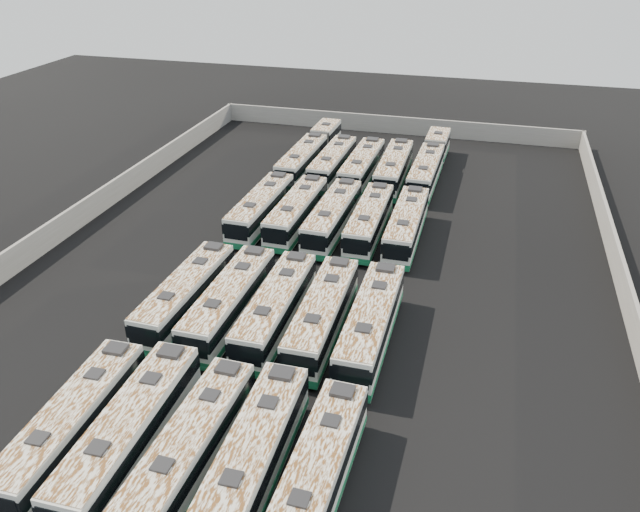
{
  "coord_description": "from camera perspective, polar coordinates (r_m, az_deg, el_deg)",
  "views": [
    {
      "loc": [
        11.58,
        -40.43,
        24.28
      ],
      "look_at": [
        0.45,
        -0.42,
        1.6
      ],
      "focal_mm": 35.0,
      "sensor_mm": 36.0,
      "label": 1
    }
  ],
  "objects": [
    {
      "name": "bus_back_right",
      "position": [
        64.57,
        6.74,
        7.92
      ],
      "size": [
        2.57,
        11.46,
        3.22
      ],
      "rotation": [
        0.0,
        0.0,
        0.01
      ],
      "color": "beige",
      "rests_on": "ground"
    },
    {
      "name": "bus_front_left",
      "position": [
        33.69,
        -16.96,
        -15.13
      ],
      "size": [
        2.62,
        11.53,
        3.24
      ],
      "rotation": [
        0.0,
        0.0,
        0.02
      ],
      "color": "beige",
      "rests_on": "ground"
    },
    {
      "name": "bus_midfront_far_left",
      "position": [
        43.57,
        -12.16,
        -3.47
      ],
      "size": [
        2.6,
        11.09,
        3.11
      ],
      "rotation": [
        0.0,
        0.0,
        -0.02
      ],
      "color": "beige",
      "rests_on": "ground"
    },
    {
      "name": "bus_back_far_right",
      "position": [
        67.01,
        10.0,
        8.42
      ],
      "size": [
        2.68,
        17.28,
        3.13
      ],
      "rotation": [
        0.0,
        0.0,
        -0.02
      ],
      "color": "beige",
      "rests_on": "ground"
    },
    {
      "name": "bus_back_left",
      "position": [
        65.77,
        1.15,
        8.47
      ],
      "size": [
        2.58,
        11.19,
        3.14
      ],
      "rotation": [
        0.0,
        0.0,
        -0.02
      ],
      "color": "beige",
      "rests_on": "ground"
    },
    {
      "name": "bus_midback_right",
      "position": [
        53.09,
        4.51,
        3.24
      ],
      "size": [
        2.41,
        11.02,
        3.1
      ],
      "rotation": [
        0.0,
        0.0,
        0.01
      ],
      "color": "beige",
      "rests_on": "ground"
    },
    {
      "name": "bus_midfront_left",
      "position": [
        42.21,
        -8.27,
        -4.15
      ],
      "size": [
        2.52,
        11.36,
        3.19
      ],
      "rotation": [
        0.0,
        0.0,
        -0.01
      ],
      "color": "beige",
      "rests_on": "ground"
    },
    {
      "name": "bus_back_far_left",
      "position": [
        69.1,
        -0.89,
        9.49
      ],
      "size": [
        2.65,
        17.39,
        3.15
      ],
      "rotation": [
        0.0,
        0.0,
        -0.02
      ],
      "color": "beige",
      "rests_on": "ground"
    },
    {
      "name": "bus_midback_far_right",
      "position": [
        52.6,
        7.9,
        2.8
      ],
      "size": [
        2.35,
        11.07,
        3.12
      ],
      "rotation": [
        0.0,
        0.0,
        0.0
      ],
      "color": "beige",
      "rests_on": "ground"
    },
    {
      "name": "bus_midback_left",
      "position": [
        54.57,
        -2.16,
        4.06
      ],
      "size": [
        2.58,
        11.16,
        3.13
      ],
      "rotation": [
        0.0,
        0.0,
        -0.02
      ],
      "color": "beige",
      "rests_on": "ground"
    },
    {
      "name": "bus_front_far_left",
      "position": [
        35.15,
        -21.64,
        -14.09
      ],
      "size": [
        2.6,
        11.06,
        3.1
      ],
      "rotation": [
        0.0,
        0.0,
        0.02
      ],
      "color": "beige",
      "rests_on": "ground"
    },
    {
      "name": "bus_midback_center",
      "position": [
        53.56,
        1.14,
        3.61
      ],
      "size": [
        2.64,
        11.34,
        3.18
      ],
      "rotation": [
        0.0,
        0.0,
        -0.02
      ],
      "color": "beige",
      "rests_on": "ground"
    },
    {
      "name": "bus_midfront_right",
      "position": [
        40.42,
        0.22,
        -5.45
      ],
      "size": [
        2.53,
        11.3,
        3.17
      ],
      "rotation": [
        0.0,
        0.0,
        0.01
      ],
      "color": "beige",
      "rests_on": "ground"
    },
    {
      "name": "bus_front_center",
      "position": [
        32.28,
        -11.76,
        -16.82
      ],
      "size": [
        2.6,
        11.05,
        3.1
      ],
      "rotation": [
        0.0,
        0.0,
        -0.02
      ],
      "color": "beige",
      "rests_on": "ground"
    },
    {
      "name": "ground",
      "position": [
        48.56,
        -0.37,
        -1.36
      ],
      "size": [
        140.0,
        140.0,
        0.0
      ],
      "primitive_type": "plane",
      "color": "black",
      "rests_on": "ground"
    },
    {
      "name": "bus_back_center",
      "position": [
        64.9,
        3.85,
        8.15
      ],
      "size": [
        2.62,
        11.36,
        3.19
      ],
      "rotation": [
        0.0,
        0.0,
        -0.02
      ],
      "color": "beige",
      "rests_on": "ground"
    },
    {
      "name": "bus_midback_far_left",
      "position": [
        55.43,
        -5.43,
        4.37
      ],
      "size": [
        2.58,
        11.22,
        3.15
      ],
      "rotation": [
        0.0,
        0.0,
        -0.02
      ],
      "color": "beige",
      "rests_on": "ground"
    },
    {
      "name": "bus_front_right",
      "position": [
        31.28,
        -6.18,
        -17.96
      ],
      "size": [
        2.6,
        11.39,
        3.2
      ],
      "rotation": [
        0.0,
        0.0,
        0.02
      ],
      "color": "beige",
      "rests_on": "ground"
    },
    {
      "name": "bus_midfront_center",
      "position": [
        41.23,
        -4.06,
        -4.79
      ],
      "size": [
        2.42,
        11.22,
        3.16
      ],
      "rotation": [
        0.0,
        0.0,
        0.0
      ],
      "color": "beige",
      "rests_on": "ground"
    },
    {
      "name": "bus_midfront_far_right",
      "position": [
        39.69,
        4.67,
        -6.23
      ],
      "size": [
        2.44,
        11.5,
        3.24
      ],
      "rotation": [
        0.0,
        0.0,
        0.0
      ],
      "color": "beige",
      "rests_on": "ground"
    },
    {
      "name": "perimeter_wall",
      "position": [
        48.02,
        -0.38,
        -0.22
      ],
      "size": [
        45.2,
        73.2,
        2.2
      ],
      "color": "slate",
      "rests_on": "ground"
    },
    {
      "name": "bus_front_far_right",
      "position": [
        30.42,
        -0.34,
        -19.62
      ],
      "size": [
        2.56,
        11.03,
        3.09
      ],
      "rotation": [
        0.0,
        0.0,
        -0.02
      ],
      "color": "beige",
      "rests_on": "ground"
    }
  ]
}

